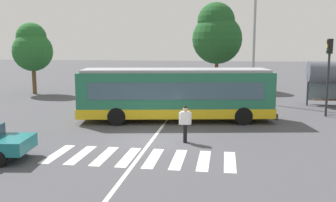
% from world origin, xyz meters
% --- Properties ---
extents(ground_plane, '(160.00, 160.00, 0.00)m').
position_xyz_m(ground_plane, '(0.00, 0.00, 0.00)').
color(ground_plane, '#47474C').
extents(city_transit_bus, '(11.54, 4.43, 3.06)m').
position_xyz_m(city_transit_bus, '(0.54, 4.52, 1.59)').
color(city_transit_bus, black).
rests_on(city_transit_bus, ground_plane).
extents(pedestrian_crossing_street, '(0.57, 0.34, 1.72)m').
position_xyz_m(pedestrian_crossing_street, '(1.60, -0.25, 0.97)').
color(pedestrian_crossing_street, black).
rests_on(pedestrian_crossing_street, ground_plane).
extents(parked_car_white, '(1.89, 4.51, 1.35)m').
position_xyz_m(parked_car_white, '(-3.23, 14.36, 0.77)').
color(parked_car_white, black).
rests_on(parked_car_white, ground_plane).
extents(parked_car_champagne, '(2.02, 4.57, 1.35)m').
position_xyz_m(parked_car_champagne, '(-0.34, 14.20, 0.77)').
color(parked_car_champagne, black).
rests_on(parked_car_champagne, ground_plane).
extents(parked_car_red, '(1.95, 4.54, 1.35)m').
position_xyz_m(parked_car_red, '(2.18, 14.30, 0.77)').
color(parked_car_red, black).
rests_on(parked_car_red, ground_plane).
extents(traffic_light_far_corner, '(0.33, 0.32, 4.80)m').
position_xyz_m(traffic_light_far_corner, '(9.63, 7.26, 3.21)').
color(traffic_light_far_corner, '#28282B').
rests_on(traffic_light_far_corner, ground_plane).
extents(twin_arm_street_lamp, '(3.81, 0.32, 8.94)m').
position_xyz_m(twin_arm_street_lamp, '(5.45, 12.19, 5.46)').
color(twin_arm_street_lamp, '#939399').
rests_on(twin_arm_street_lamp, ground_plane).
extents(background_tree_left, '(3.50, 3.50, 6.34)m').
position_xyz_m(background_tree_left, '(-13.61, 14.53, 4.15)').
color(background_tree_left, brown).
rests_on(background_tree_left, ground_plane).
extents(background_tree_right, '(4.92, 4.92, 8.50)m').
position_xyz_m(background_tree_right, '(2.46, 20.94, 5.43)').
color(background_tree_right, brown).
rests_on(background_tree_right, ground_plane).
extents(crosswalk_painted_stripes, '(7.49, 2.65, 0.01)m').
position_xyz_m(crosswalk_painted_stripes, '(0.11, -2.87, 0.00)').
color(crosswalk_painted_stripes, silver).
rests_on(crosswalk_painted_stripes, ground_plane).
extents(lane_center_line, '(0.16, 24.00, 0.01)m').
position_xyz_m(lane_center_line, '(0.01, 2.00, 0.00)').
color(lane_center_line, silver).
rests_on(lane_center_line, ground_plane).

